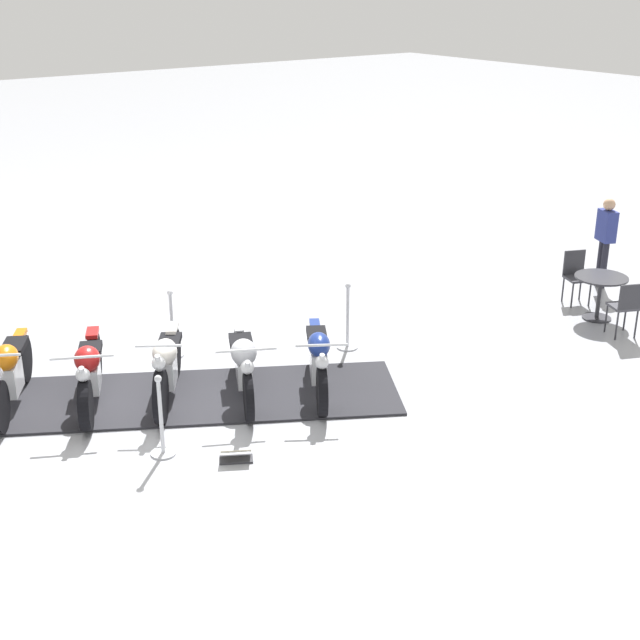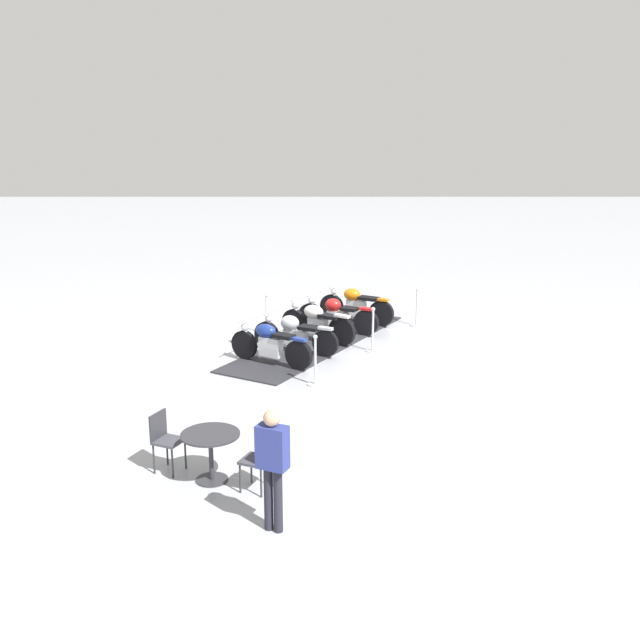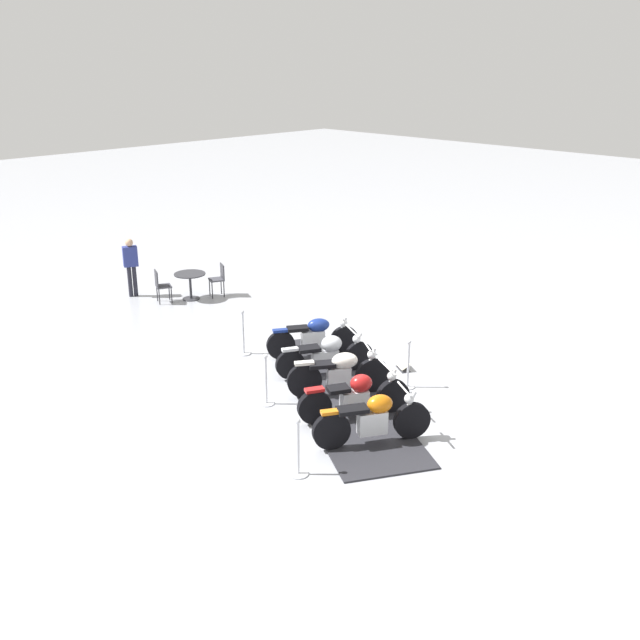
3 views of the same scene
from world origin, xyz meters
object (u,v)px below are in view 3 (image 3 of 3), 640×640
motorcycle_copper (374,418)px  motorcycle_maroon (356,395)px  stanchion_left_rear (243,340)px  info_placard (403,367)px  motorcycle_chrome (327,354)px  cafe_chair_across_table (219,277)px  stanchion_left_front (298,458)px  cafe_table (190,280)px  cafe_chair_near_table (161,284)px  bystander_person (131,262)px  stanchion_left_mid (266,388)px  stanchion_right_mid (408,372)px  motorcycle_cream (340,372)px  motorcycle_navy (314,337)px

motorcycle_copper → motorcycle_maroon: (0.52, 0.90, -0.04)m
stanchion_left_rear → info_placard: (1.92, -3.19, -0.28)m
stanchion_left_rear → info_placard: 3.74m
motorcycle_chrome → cafe_chair_across_table: bearing=100.8°
stanchion_left_front → stanchion_left_rear: (2.69, 4.69, 0.03)m
stanchion_left_front → cafe_table: size_ratio=1.17×
motorcycle_maroon → stanchion_left_front: 2.27m
stanchion_left_front → cafe_chair_near_table: 9.84m
info_placard → bystander_person: size_ratio=0.27×
cafe_chair_near_table → bystander_person: bystander_person is taller
stanchion_left_mid → stanchion_left_rear: (1.34, 2.34, -0.01)m
stanchion_right_mid → stanchion_left_rear: 4.04m
motorcycle_copper → bystander_person: bystander_person is taller
bystander_person → cafe_chair_near_table: bearing=37.4°
stanchion_right_mid → cafe_chair_across_table: stanchion_right_mid is taller
motorcycle_cream → motorcycle_copper: bearing=-85.6°
motorcycle_navy → stanchion_right_mid: bearing=-52.3°
motorcycle_navy → stanchion_left_rear: size_ratio=1.74×
motorcycle_copper → stanchion_left_mid: (-0.29, 2.56, -0.16)m
cafe_chair_near_table → bystander_person: (-0.25, 1.08, 0.47)m
motorcycle_copper → stanchion_left_front: (-1.63, 0.22, -0.20)m
motorcycle_maroon → cafe_chair_near_table: size_ratio=2.21×
motorcycle_maroon → stanchion_left_rear: bearing=109.2°
motorcycle_navy → stanchion_left_rear: bearing=160.2°
motorcycle_copper → motorcycle_navy: motorcycle_copper is taller
cafe_chair_near_table → cafe_chair_across_table: bearing=-0.6°
info_placard → cafe_table: 7.43m
motorcycle_navy → stanchion_right_mid: size_ratio=1.76×
stanchion_left_front → stanchion_left_mid: bearing=60.2°
motorcycle_cream → motorcycle_navy: motorcycle_cream is taller
stanchion_left_mid → info_placard: 3.38m
motorcycle_navy → cafe_chair_across_table: (1.26, 5.17, 0.05)m
stanchion_left_front → cafe_chair_across_table: bearing=59.9°
motorcycle_cream → info_placard: 2.00m
motorcycle_copper → cafe_chair_across_table: size_ratio=2.09×
motorcycle_maroon → stanchion_right_mid: (1.79, 0.17, -0.12)m
stanchion_left_front → info_placard: 4.85m
motorcycle_cream → motorcycle_chrome: 1.04m
cafe_chair_near_table → cafe_chair_across_table: size_ratio=1.00×
motorcycle_maroon → motorcycle_chrome: motorcycle_maroon is taller
stanchion_right_mid → stanchion_left_rear: stanchion_left_rear is taller
stanchion_right_mid → stanchion_left_mid: bearing=150.2°
stanchion_right_mid → stanchion_left_rear: (-1.26, 3.84, -0.01)m
motorcycle_navy → motorcycle_chrome: bearing=-87.1°
stanchion_right_mid → cafe_chair_near_table: bearing=93.4°
motorcycle_chrome → stanchion_left_rear: stanchion_left_rear is taller
motorcycle_cream → stanchion_left_mid: stanchion_left_mid is taller
motorcycle_chrome → info_placard: motorcycle_chrome is taller
cafe_table → motorcycle_maroon: bearing=-104.1°
motorcycle_chrome → stanchion_right_mid: size_ratio=1.89×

